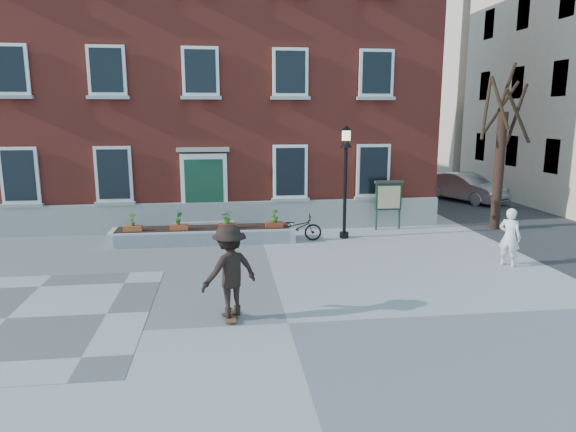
{
  "coord_description": "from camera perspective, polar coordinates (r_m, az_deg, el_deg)",
  "views": [
    {
      "loc": [
        -1.27,
        -10.08,
        4.36
      ],
      "look_at": [
        0.5,
        4.0,
        1.5
      ],
      "focal_mm": 32.0,
      "sensor_mm": 36.0,
      "label": 1
    }
  ],
  "objects": [
    {
      "name": "ground",
      "position": [
        11.06,
        0.02,
        -11.83
      ],
      "size": [
        100.0,
        100.0,
        0.0
      ],
      "primitive_type": "plane",
      "color": "gray",
      "rests_on": "ground"
    },
    {
      "name": "checker_patch",
      "position": [
        12.81,
        -28.78,
        -9.95
      ],
      "size": [
        6.0,
        6.0,
        0.01
      ],
      "primitive_type": "cube",
      "color": "#545456",
      "rests_on": "ground"
    },
    {
      "name": "bicycle",
      "position": [
        17.75,
        0.96,
        -1.32
      ],
      "size": [
        1.78,
        0.76,
        0.91
      ],
      "primitive_type": "imported",
      "rotation": [
        0.0,
        0.0,
        1.48
      ],
      "color": "black",
      "rests_on": "ground"
    },
    {
      "name": "parked_car",
      "position": [
        27.22,
        19.08,
        3.04
      ],
      "size": [
        3.14,
        4.48,
        1.4
      ],
      "primitive_type": "imported",
      "rotation": [
        0.0,
        0.0,
        0.44
      ],
      "color": "#A7AAAC",
      "rests_on": "ground"
    },
    {
      "name": "bystander",
      "position": [
        16.09,
        23.4,
        -2.16
      ],
      "size": [
        0.71,
        0.74,
        1.7
      ],
      "primitive_type": "imported",
      "rotation": [
        0.0,
        0.0,
        2.27
      ],
      "color": "white",
      "rests_on": "ground"
    },
    {
      "name": "brick_building",
      "position": [
        24.15,
        -9.23,
        15.86
      ],
      "size": [
        18.4,
        10.85,
        12.6
      ],
      "color": "#983529",
      "rests_on": "ground"
    },
    {
      "name": "planter_assembly",
      "position": [
        17.74,
        -9.3,
        -1.97
      ],
      "size": [
        6.2,
        1.12,
        1.15
      ],
      "color": "beige",
      "rests_on": "ground"
    },
    {
      "name": "bare_tree",
      "position": [
        20.87,
        22.51,
        6.22
      ],
      "size": [
        1.83,
        1.83,
        6.16
      ],
      "color": "#311E16",
      "rests_on": "ground"
    },
    {
      "name": "side_street",
      "position": [
        35.64,
        26.48,
        14.52
      ],
      "size": [
        15.2,
        36.0,
        14.5
      ],
      "color": "#343436",
      "rests_on": "ground"
    },
    {
      "name": "lamp_post",
      "position": [
        17.95,
        6.42,
        5.5
      ],
      "size": [
        0.4,
        0.4,
        3.93
      ],
      "color": "black",
      "rests_on": "ground"
    },
    {
      "name": "notice_board",
      "position": [
        19.68,
        11.11,
        2.12
      ],
      "size": [
        1.1,
        0.16,
        1.87
      ],
      "color": "#193326",
      "rests_on": "ground"
    },
    {
      "name": "skateboarder",
      "position": [
        11.01,
        -6.5,
        -6.07
      ],
      "size": [
        1.49,
        1.27,
        2.07
      ],
      "color": "brown",
      "rests_on": "ground"
    }
  ]
}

